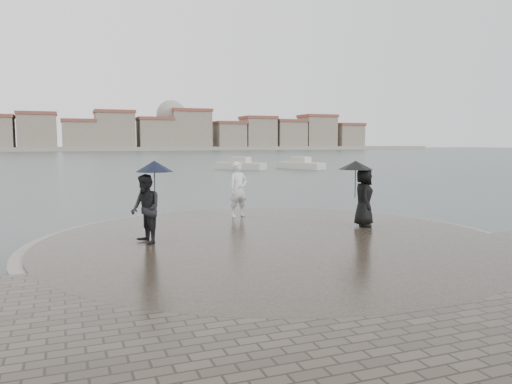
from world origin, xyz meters
name	(u,v)px	position (x,y,z in m)	size (l,w,h in m)	color
ground	(344,288)	(0.00, 0.00, 0.00)	(400.00, 400.00, 0.00)	#2B3835
kerb_ring	(274,246)	(0.00, 3.50, 0.16)	(12.50, 12.50, 0.32)	gray
quay_tip	(274,245)	(0.00, 3.50, 0.18)	(11.90, 11.90, 0.36)	#2D261E
statue	(238,189)	(0.38, 7.41, 1.28)	(0.67, 0.44, 1.84)	silver
visitor_left	(147,200)	(-3.15, 4.08, 1.44)	(1.15, 1.06, 2.04)	black
visitor_right	(362,189)	(3.15, 4.27, 1.48)	(1.22, 1.13, 1.95)	black
far_skyline	(57,133)	(-6.29, 160.71, 5.61)	(260.00, 20.00, 37.00)	gray
boats	(179,168)	(5.07, 38.02, 0.38)	(38.73, 11.32, 1.50)	beige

